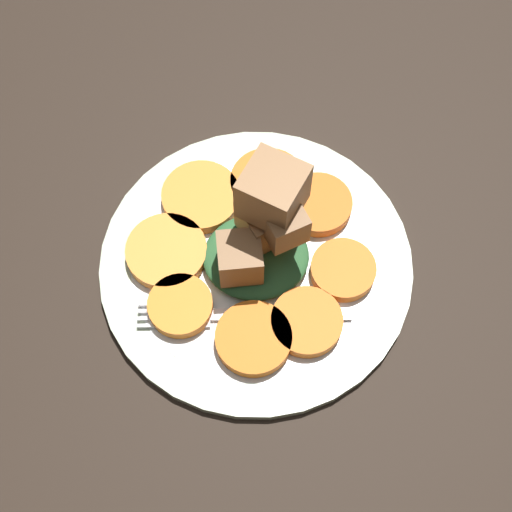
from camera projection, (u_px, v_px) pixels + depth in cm
name	position (u px, v px, depth cm)	size (l,w,h in cm)	color
table_slab	(256.00, 270.00, 66.73)	(120.00, 120.00, 2.00)	black
plate	(256.00, 263.00, 65.36)	(28.59, 28.59, 1.05)	beige
carrot_slice_0	(343.00, 270.00, 63.77)	(5.89, 5.89, 1.22)	orange
carrot_slice_1	(318.00, 204.00, 66.66)	(6.36, 6.36, 1.22)	orange
carrot_slice_2	(268.00, 183.00, 67.68)	(7.18, 7.18, 1.22)	orange
carrot_slice_3	(201.00, 197.00, 67.02)	(7.38, 7.38, 1.22)	orange
carrot_slice_4	(167.00, 252.00, 64.55)	(7.38, 7.38, 1.22)	orange
carrot_slice_5	(180.00, 306.00, 62.29)	(5.73, 5.73, 1.22)	orange
carrot_slice_6	(254.00, 339.00, 60.99)	(6.64, 6.64, 1.22)	orange
carrot_slice_7	(307.00, 322.00, 61.65)	(6.26, 6.26, 1.22)	orange
center_pile	(262.00, 232.00, 61.25)	(9.59, 9.46, 11.31)	#2D6033
fork	(239.00, 315.00, 62.36)	(18.86, 3.14, 0.40)	silver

